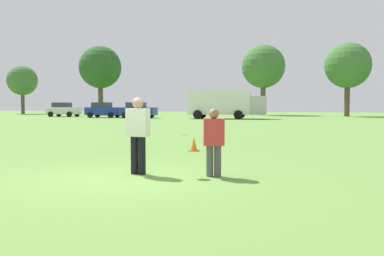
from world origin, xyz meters
name	(u,v)px	position (x,y,z in m)	size (l,w,h in m)	color
ground_plane	(123,178)	(0.00, 0.00, 0.00)	(152.83, 152.83, 0.00)	#608C3D
player_thrower	(138,131)	(0.13, 0.56, 0.99)	(0.51, 0.30, 1.76)	black
player_defender	(214,139)	(1.88, 0.71, 0.85)	(0.51, 0.38, 1.52)	#4C4C51
frisbee	(182,135)	(1.17, 0.60, 0.92)	(0.27, 0.27, 0.07)	white
traffic_cone	(194,144)	(0.19, 5.40, 0.23)	(0.32, 0.32, 0.48)	#D8590C
parked_car_near_left	(63,109)	(-25.84, 38.26, 0.92)	(4.28, 2.37, 1.82)	silver
parked_car_mid_left	(103,110)	(-19.20, 36.37, 0.92)	(4.28, 2.37, 1.82)	navy
parked_car_center	(138,110)	(-14.63, 36.02, 0.92)	(4.28, 2.37, 1.82)	navy
box_truck	(225,103)	(-4.37, 36.30, 1.75)	(8.61, 3.27, 3.18)	white
tree_west_oak	(22,81)	(-40.89, 49.96, 5.49)	(4.91, 4.91, 7.98)	brown
tree_west_maple	(100,67)	(-26.35, 49.36, 7.27)	(6.50, 6.50, 10.56)	brown
tree_center_elm	(263,67)	(-1.75, 52.76, 7.10)	(6.35, 6.35, 10.32)	brown
tree_east_birch	(348,66)	(9.51, 48.93, 6.64)	(5.94, 5.94, 9.66)	brown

